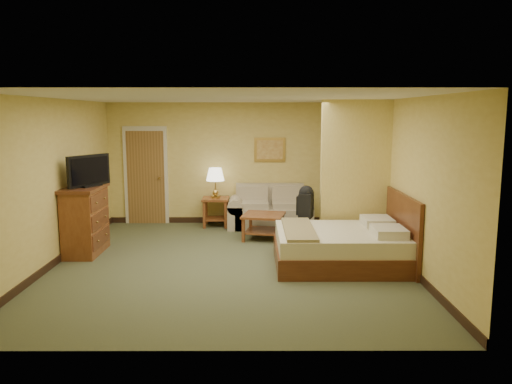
{
  "coord_description": "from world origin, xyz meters",
  "views": [
    {
      "loc": [
        0.4,
        -7.71,
        2.36
      ],
      "look_at": [
        0.42,
        0.6,
        1.05
      ],
      "focal_mm": 35.0,
      "sensor_mm": 36.0,
      "label": 1
    }
  ],
  "objects_px": {
    "dresser": "(85,220)",
    "coffee_table": "(264,221)",
    "loveseat": "(270,213)",
    "bed": "(345,246)"
  },
  "relations": [
    {
      "from": "bed",
      "to": "dresser",
      "type": "bearing_deg",
      "value": 171.16
    },
    {
      "from": "bed",
      "to": "loveseat",
      "type": "bearing_deg",
      "value": 112.34
    },
    {
      "from": "coffee_table",
      "to": "dresser",
      "type": "height_order",
      "value": "dresser"
    },
    {
      "from": "loveseat",
      "to": "bed",
      "type": "distance_m",
      "value": 2.89
    },
    {
      "from": "loveseat",
      "to": "coffee_table",
      "type": "xyz_separation_m",
      "value": [
        -0.15,
        -1.02,
        0.06
      ]
    },
    {
      "from": "dresser",
      "to": "coffee_table",
      "type": "bearing_deg",
      "value": 17.91
    },
    {
      "from": "loveseat",
      "to": "coffee_table",
      "type": "bearing_deg",
      "value": -98.54
    },
    {
      "from": "coffee_table",
      "to": "dresser",
      "type": "distance_m",
      "value": 3.2
    },
    {
      "from": "coffee_table",
      "to": "loveseat",
      "type": "bearing_deg",
      "value": 81.46
    },
    {
      "from": "coffee_table",
      "to": "bed",
      "type": "xyz_separation_m",
      "value": [
        1.25,
        -1.65,
        -0.04
      ]
    }
  ]
}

